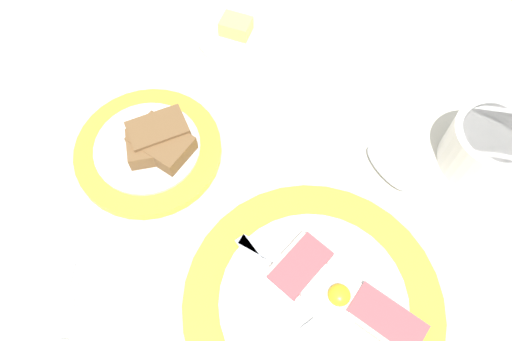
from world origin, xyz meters
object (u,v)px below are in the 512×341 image
Objects in this scene: sugar_cup at (488,146)px; teaspoon_by_saucer at (373,151)px; bread_plate at (151,147)px; butter_dish at (236,33)px; breakfast_plate at (315,303)px.

teaspoon_by_saucer is at bearing -152.53° from sugar_cup.
bread_plate is 0.27m from teaspoon_by_saucer.
bread_plate is at bearing -85.74° from butter_dish.
bread_plate reaches higher than breakfast_plate.
breakfast_plate is at bearing -107.96° from sugar_cup.
breakfast_plate is at bearing -44.65° from butter_dish.
butter_dish is (-0.35, 0.01, -0.03)m from sugar_cup.
butter_dish reaches higher than teaspoon_by_saucer.
breakfast_plate is 2.43× the size of butter_dish.
teaspoon_by_saucer is (-0.03, 0.20, -0.00)m from breakfast_plate.
bread_plate is 1.59× the size of butter_dish.
sugar_cup is at bearing 30.42° from bread_plate.
breakfast_plate is 0.38m from butter_dish.
butter_dish is at bearing 178.07° from sugar_cup.
sugar_cup is 0.86× the size of butter_dish.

